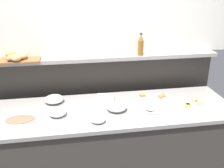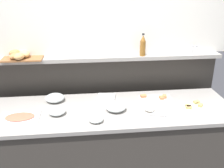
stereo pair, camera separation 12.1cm
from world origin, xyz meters
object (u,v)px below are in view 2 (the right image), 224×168
object	(u,v)px
glass_bowl_large	(116,107)
bread_basket	(21,55)
serving_tongs	(157,114)
napkin_stack	(106,98)
sandwich_platter_rear	(156,99)
salt_shaker	(192,50)
condiment_bowl_teal	(150,109)
glass_bowl_small	(96,119)
pepper_shaker	(196,50)
glass_bowl_extra	(55,98)
glass_bowl_medium	(57,111)
vinegar_bottle_amber	(143,46)
cold_cuts_platter	(20,117)
sandwich_platter_front	(198,107)

from	to	relation	value
glass_bowl_large	bread_basket	xyz separation A→B (m)	(-0.91, 0.50, 0.38)
serving_tongs	napkin_stack	xyz separation A→B (m)	(-0.42, 0.37, 0.01)
sandwich_platter_rear	salt_shaker	distance (m)	0.69
glass_bowl_large	napkin_stack	bearing A→B (deg)	105.06
glass_bowl_large	bread_basket	bearing A→B (deg)	151.22
sandwich_platter_rear	condiment_bowl_teal	size ratio (longest dim) A/B	3.66
serving_tongs	glass_bowl_small	bearing A→B (deg)	-173.93
glass_bowl_small	salt_shaker	distance (m)	1.35
salt_shaker	pepper_shaker	world-z (taller)	same
glass_bowl_large	salt_shaker	distance (m)	1.09
napkin_stack	sandwich_platter_rear	bearing A→B (deg)	-6.60
glass_bowl_large	glass_bowl_extra	size ratio (longest dim) A/B	1.02
glass_bowl_medium	salt_shaker	distance (m)	1.57
glass_bowl_small	vinegar_bottle_amber	xyz separation A→B (m)	(0.53, 0.67, 0.46)
salt_shaker	cold_cuts_platter	bearing A→B (deg)	-162.02
napkin_stack	bread_basket	bearing A→B (deg)	163.36
condiment_bowl_teal	sandwich_platter_front	bearing A→B (deg)	1.88
salt_shaker	glass_bowl_extra	bearing A→B (deg)	-170.36
glass_bowl_small	salt_shaker	size ratio (longest dim) A/B	1.46
glass_bowl_large	napkin_stack	distance (m)	0.26
sandwich_platter_rear	bread_basket	distance (m)	1.44
glass_bowl_large	serving_tongs	xyz separation A→B (m)	(0.36, -0.13, -0.03)
serving_tongs	pepper_shaker	world-z (taller)	pepper_shaker
glass_bowl_extra	glass_bowl_large	bearing A→B (deg)	-24.03
bread_basket	serving_tongs	bearing A→B (deg)	-26.30
bread_basket	napkin_stack	bearing A→B (deg)	-16.64
glass_bowl_medium	glass_bowl_extra	world-z (taller)	glass_bowl_extra
sandwich_platter_front	vinegar_bottle_amber	distance (m)	0.83
glass_bowl_small	condiment_bowl_teal	distance (m)	0.52
napkin_stack	sandwich_platter_front	bearing A→B (deg)	-17.83
condiment_bowl_teal	cold_cuts_platter	bearing A→B (deg)	-179.26
glass_bowl_extra	sandwich_platter_front	bearing A→B (deg)	-11.78
napkin_stack	cold_cuts_platter	bearing A→B (deg)	-158.75
glass_bowl_large	serving_tongs	world-z (taller)	glass_bowl_large
sandwich_platter_rear	glass_bowl_small	xyz separation A→B (m)	(-0.63, -0.37, 0.01)
napkin_stack	vinegar_bottle_amber	distance (m)	0.66
glass_bowl_medium	serving_tongs	xyz separation A→B (m)	(0.89, -0.11, -0.02)
glass_bowl_large	glass_bowl_medium	distance (m)	0.54
glass_bowl_extra	vinegar_bottle_amber	xyz separation A→B (m)	(0.92, 0.23, 0.45)
napkin_stack	vinegar_bottle_amber	size ratio (longest dim) A/B	0.72
sandwich_platter_rear	glass_bowl_large	size ratio (longest dim) A/B	1.68
serving_tongs	glass_bowl_extra	bearing A→B (deg)	157.67
condiment_bowl_teal	glass_bowl_large	bearing A→B (deg)	172.18
sandwich_platter_rear	sandwich_platter_front	bearing A→B (deg)	-31.57
sandwich_platter_front	serving_tongs	bearing A→B (deg)	-166.97
vinegar_bottle_amber	salt_shaker	distance (m)	0.55
cold_cuts_platter	condiment_bowl_teal	xyz separation A→B (m)	(1.16, 0.01, 0.01)
glass_bowl_extra	vinegar_bottle_amber	size ratio (longest dim) A/B	0.79
glass_bowl_small	cold_cuts_platter	bearing A→B (deg)	169.04
glass_bowl_medium	bread_basket	size ratio (longest dim) A/B	0.39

